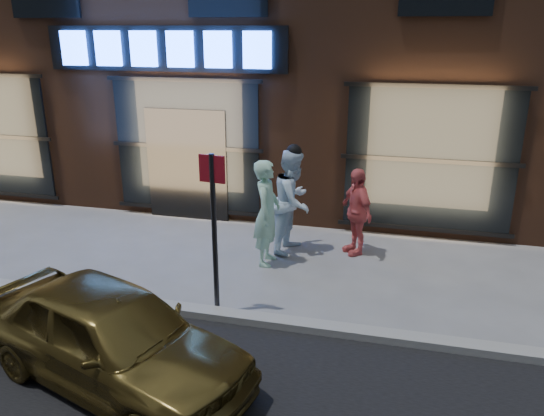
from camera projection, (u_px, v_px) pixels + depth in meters
The scene contains 7 objects.
ground at pixel (93, 301), 8.21m from camera, with size 90.00×90.00×0.00m, color slate.
curb at pixel (93, 298), 8.19m from camera, with size 60.00×0.25×0.12m, color gray.
man_bowtie at pixel (267, 213), 9.25m from camera, with size 0.69×0.45×1.89m, color #AFE7CF.
man_cap at pixel (293, 201), 9.79m from camera, with size 0.95×0.74×1.95m, color white.
passerby at pixel (356, 211), 9.72m from camera, with size 0.96×0.40×1.63m, color #E45F5E.
gold_sedan at pixel (112, 336), 6.18m from camera, with size 1.46×3.62×1.23m, color brown.
sign_post at pixel (214, 220), 7.44m from camera, with size 0.38×0.08×2.41m.
Camera 1 is at (4.45, -6.41, 4.04)m, focal length 35.00 mm.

